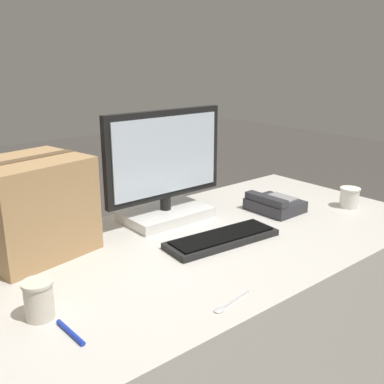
{
  "coord_description": "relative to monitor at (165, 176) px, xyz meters",
  "views": [
    {
      "loc": [
        -1.0,
        -1.12,
        1.36
      ],
      "look_at": [
        0.02,
        0.11,
        0.87
      ],
      "focal_mm": 42.0,
      "sensor_mm": 36.0,
      "label": 1
    }
  ],
  "objects": [
    {
      "name": "office_desk",
      "position": [
        -0.01,
        -0.27,
        -0.54
      ],
      "size": [
        1.8,
        0.9,
        0.72
      ],
      "color": "beige",
      "rests_on": "ground_plane"
    },
    {
      "name": "monitor",
      "position": [
        0.0,
        0.0,
        0.0
      ],
      "size": [
        0.53,
        0.22,
        0.44
      ],
      "color": "white",
      "rests_on": "office_desk"
    },
    {
      "name": "keyboard",
      "position": [
        0.01,
        -0.32,
        -0.17
      ],
      "size": [
        0.43,
        0.18,
        0.03
      ],
      "rotation": [
        0.0,
        0.0,
        -0.09
      ],
      "color": "black",
      "rests_on": "office_desk"
    },
    {
      "name": "desk_phone",
      "position": [
        0.41,
        -0.22,
        -0.15
      ],
      "size": [
        0.18,
        0.21,
        0.08
      ],
      "rotation": [
        0.0,
        0.0,
        0.01
      ],
      "color": "#2D2D33",
      "rests_on": "office_desk"
    },
    {
      "name": "paper_cup_left",
      "position": [
        -0.67,
        -0.37,
        -0.13
      ],
      "size": [
        0.08,
        0.08,
        0.1
      ],
      "color": "beige",
      "rests_on": "office_desk"
    },
    {
      "name": "paper_cup_right",
      "position": [
        0.7,
        -0.4,
        -0.14
      ],
      "size": [
        0.09,
        0.09,
        0.09
      ],
      "color": "white",
      "rests_on": "office_desk"
    },
    {
      "name": "spoon",
      "position": [
        -0.27,
        -0.64,
        -0.18
      ],
      "size": [
        0.15,
        0.04,
        0.0
      ],
      "rotation": [
        0.0,
        0.0,
        3.29
      ],
      "color": "silver",
      "rests_on": "office_desk"
    },
    {
      "name": "cardboard_box",
      "position": [
        -0.53,
        0.02,
        -0.02
      ],
      "size": [
        0.39,
        0.35,
        0.33
      ],
      "rotation": [
        0.0,
        0.0,
        0.19
      ],
      "color": "tan",
      "rests_on": "office_desk"
    },
    {
      "name": "pen_marker",
      "position": [
        -0.65,
        -0.49,
        -0.17
      ],
      "size": [
        0.02,
        0.12,
        0.01
      ],
      "rotation": [
        0.0,
        0.0,
        4.76
      ],
      "color": "#1933B2",
      "rests_on": "office_desk"
    }
  ]
}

